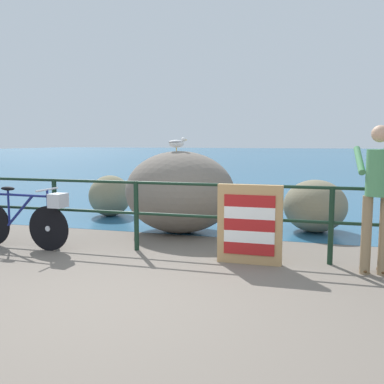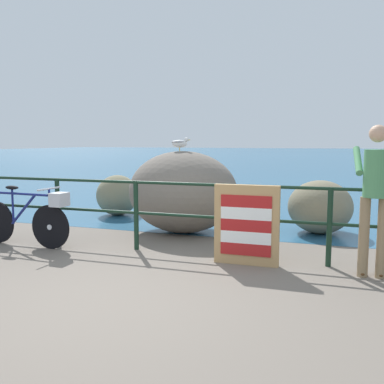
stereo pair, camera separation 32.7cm
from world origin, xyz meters
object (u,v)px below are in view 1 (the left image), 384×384
folded_deckchair_stack (250,224)px  seagull (177,143)px  breakwater_boulder_main (180,192)px  breakwater_boulder_left (110,196)px  breakwater_boulder_right (315,206)px  person_at_railing (377,192)px  bicycle (27,218)px

folded_deckchair_stack → seagull: (-1.51, 1.62, 1.04)m
breakwater_boulder_main → seagull: (-0.05, -0.01, 0.85)m
breakwater_boulder_left → breakwater_boulder_right: size_ratio=0.81×
person_at_railing → breakwater_boulder_main: bearing=57.4°
breakwater_boulder_main → breakwater_boulder_right: bearing=17.0°
breakwater_boulder_right → seagull: seagull is taller
breakwater_boulder_right → person_at_railing: bearing=-73.7°
breakwater_boulder_left → breakwater_boulder_right: 4.25m
folded_deckchair_stack → breakwater_boulder_main: bearing=132.0°
breakwater_boulder_main → seagull: bearing=-169.1°
person_at_railing → folded_deckchair_stack: bearing=85.5°
bicycle → seagull: size_ratio=5.08×
bicycle → person_at_railing: person_at_railing is taller
person_at_railing → folded_deckchair_stack: size_ratio=1.71×
bicycle → breakwater_boulder_left: (-0.12, 2.94, -0.03)m
folded_deckchair_stack → breakwater_boulder_main: (-1.46, 1.63, 0.19)m
person_at_railing → breakwater_boulder_right: 2.51m
breakwater_boulder_main → breakwater_boulder_left: (-1.94, 1.21, -0.28)m
person_at_railing → seagull: person_at_railing is taller
person_at_railing → breakwater_boulder_main: (-2.97, 1.65, -0.28)m
person_at_railing → breakwater_boulder_left: 5.71m
seagull → breakwater_boulder_main: bearing=-13.5°
person_at_railing → seagull: size_ratio=5.32×
seagull → breakwater_boulder_left: bearing=122.9°
person_at_railing → seagull: (-3.02, 1.64, 0.57)m
bicycle → breakwater_boulder_left: bicycle is taller
bicycle → breakwater_boulder_main: breakwater_boulder_main is taller
breakwater_boulder_main → breakwater_boulder_right: 2.40m
bicycle → seagull: seagull is taller
person_at_railing → breakwater_boulder_right: (-0.69, 2.35, -0.53)m
person_at_railing → breakwater_boulder_left: person_at_railing is taller
breakwater_boulder_main → seagull: seagull is taller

